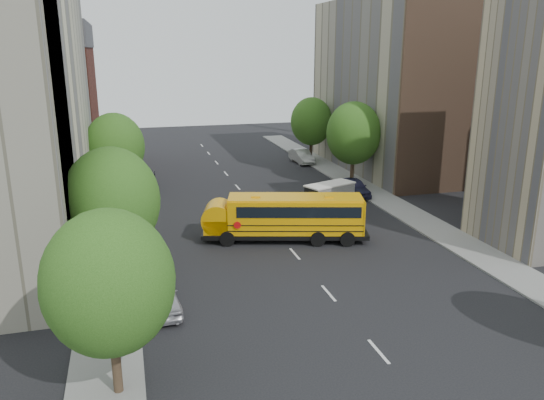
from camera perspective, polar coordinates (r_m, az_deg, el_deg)
name	(u,v)px	position (r m, az deg, el deg)	size (l,w,h in m)	color
ground	(286,243)	(36.39, 1.50, -4.70)	(120.00, 120.00, 0.00)	black
sidewalk_left	(112,234)	(39.69, -16.83, -3.53)	(3.00, 80.00, 0.12)	slate
sidewalk_right	(401,209)	(45.12, 13.72, -0.97)	(3.00, 80.00, 0.12)	slate
lane_markings	(252,204)	(45.56, -2.16, -0.43)	(0.15, 64.00, 0.01)	silver
building_left_redbrick	(46,112)	(61.42, -23.16, 8.75)	(10.00, 15.00, 13.00)	maroon
building_right_far	(392,86)	(59.68, 12.82, 11.86)	(10.00, 22.00, 18.00)	tan
building_right_sidewall	(452,94)	(50.27, 18.77, 10.74)	(10.10, 0.30, 18.00)	brown
street_tree_0	(109,283)	(20.30, -17.13, -8.53)	(4.80, 4.80, 7.41)	#38281C
street_tree_1	(112,201)	(29.64, -16.83, -0.14)	(5.12, 5.12, 7.90)	#38281C
street_tree_2	(115,147)	(47.25, -16.54, 5.53)	(4.99, 4.99, 7.71)	#38281C
street_tree_4	(354,133)	(51.67, 8.77, 7.11)	(5.25, 5.25, 8.10)	#38281C
street_tree_5	(311,121)	(62.75, 4.26, 8.43)	(4.86, 4.86, 7.51)	#38281C
school_bus	(283,215)	(36.50, 1.24, -1.65)	(11.64, 5.57, 3.21)	black
safari_truck	(326,197)	(43.40, 5.79, 0.31)	(5.59, 3.65, 2.27)	black
parked_car_0	(163,300)	(27.67, -11.59, -10.46)	(1.56, 3.88, 1.32)	#A9A8AF
parked_car_1	(136,196)	(46.63, -14.45, 0.43)	(1.63, 4.67, 1.54)	silver
parked_car_2	(142,177)	(53.43, -13.80, 2.42)	(2.57, 5.57, 1.55)	black
parked_car_4	(354,187)	(48.60, 8.84, 1.39)	(1.86, 4.62, 1.57)	#2E2D4F
parked_car_5	(302,156)	(62.17, 3.22, 4.72)	(1.66, 4.77, 1.57)	#9B9D97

